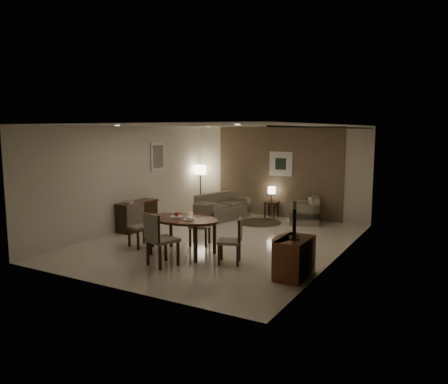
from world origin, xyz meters
The scene contains 31 objects.
room_shell centered at (0.00, 0.40, 1.35)m, with size 5.50×7.00×2.70m.
taupe_accent centered at (0.00, 3.48, 1.35)m, with size 3.96×0.03×2.70m, color #77664A.
curtain_wall centered at (2.68, 0.00, 1.32)m, with size 0.08×6.70×2.58m, color #C0B695, non-canonical shape.
curtain_rod centered at (2.68, 0.00, 2.64)m, with size 0.03×0.03×6.80m, color black.
art_back_frame centered at (0.10, 3.46, 1.60)m, with size 0.72×0.03×0.72m, color silver.
art_back_canvas centered at (0.10, 3.44, 1.60)m, with size 0.34×0.01×0.34m, color black.
art_left_frame centered at (-2.72, 1.20, 1.85)m, with size 0.03×0.60×0.80m, color silver.
art_left_canvas centered at (-2.71, 1.20, 1.85)m, with size 0.01×0.46×0.64m, color gray.
downlight_nl centered at (-1.40, -1.80, 2.69)m, with size 0.10×0.10×0.01m, color white.
downlight_nr centered at (1.40, -1.80, 2.69)m, with size 0.10×0.10×0.01m, color white.
downlight_fl centered at (-1.40, 1.80, 2.69)m, with size 0.10×0.10×0.01m, color white.
downlight_fr centered at (1.40, 1.80, 2.69)m, with size 0.10×0.10×0.01m, color white.
console_desk centered at (-2.49, 0.00, 0.38)m, with size 0.48×1.20×0.75m, color #4E2A19, non-canonical shape.
telephone centered at (-2.49, -0.30, 0.80)m, with size 0.20×0.14×0.09m, color white, non-canonical shape.
tv_cabinet centered at (2.40, -1.50, 0.35)m, with size 0.48×0.90×0.70m, color brown, non-canonical shape.
flat_tv centered at (2.38, -1.50, 1.02)m, with size 0.06×0.88×0.60m, color black, non-canonical shape.
dining_table centered at (-0.15, -1.30, 0.39)m, with size 1.65×1.03×0.77m, color #4E2A19, non-canonical shape.
chair_near centered at (-0.04, -2.12, 0.52)m, with size 0.50×0.50×1.04m, color gray, non-canonical shape.
chair_far centered at (-0.24, -0.49, 0.45)m, with size 0.44×0.44×0.90m, color gray, non-canonical shape.
chair_left centered at (-1.30, -1.27, 0.47)m, with size 0.46×0.46×0.94m, color gray, non-canonical shape.
chair_right centered at (1.00, -1.36, 0.45)m, with size 0.44×0.44×0.90m, color gray, non-canonical shape.
plate_a centered at (-0.33, -1.25, 0.78)m, with size 0.26×0.26×0.02m, color white.
plate_b centered at (0.07, -1.35, 0.78)m, with size 0.26×0.26×0.02m, color white.
fruit_apple centered at (-0.33, -1.25, 0.83)m, with size 0.09×0.09×0.09m, color #A81813.
napkin centered at (0.07, -1.35, 0.80)m, with size 0.12×0.08×0.03m, color white.
round_rug centered at (-0.09, 2.39, 0.01)m, with size 1.25×1.25×0.01m, color #413A24.
sofa centered at (-1.24, 2.32, 0.37)m, with size 0.79×1.59×0.75m, color gray, non-canonical shape.
armchair centered at (1.04, 2.92, 0.37)m, with size 0.84×0.79×0.75m, color gray, non-canonical shape.
side_table centered at (-0.09, 3.25, 0.24)m, with size 0.37×0.37×0.47m, color black, non-canonical shape.
table_lamp centered at (-0.09, 3.25, 0.72)m, with size 0.22×0.22×0.50m, color #FFEAC1, non-canonical shape.
floor_lamp centered at (-2.49, 3.07, 0.74)m, with size 0.38×0.38×1.49m, color #FFE5B7, non-canonical shape.
Camera 1 is at (4.99, -8.64, 2.59)m, focal length 35.00 mm.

